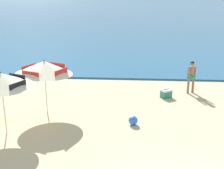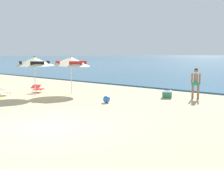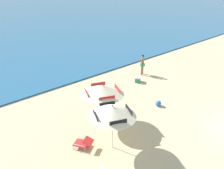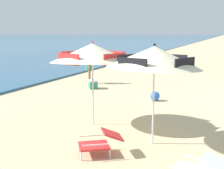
{
  "view_description": "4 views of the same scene",
  "coord_description": "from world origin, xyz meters",
  "px_view_note": "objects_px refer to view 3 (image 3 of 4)",
  "views": [
    {
      "loc": [
        -1.42,
        -5.65,
        4.72
      ],
      "look_at": [
        -2.17,
        4.81,
        1.49
      ],
      "focal_mm": 46.99,
      "sensor_mm": 36.0,
      "label": 1
    },
    {
      "loc": [
        6.94,
        -5.05,
        2.34
      ],
      "look_at": [
        -2.45,
        6.26,
        0.66
      ],
      "focal_mm": 42.24,
      "sensor_mm": 36.0,
      "label": 2
    },
    {
      "loc": [
        -11.23,
        -2.71,
        7.21
      ],
      "look_at": [
        -3.08,
        6.79,
        1.15
      ],
      "focal_mm": 36.73,
      "sensor_mm": 36.0,
      "label": 3
    },
    {
      "loc": [
        -12.54,
        2.0,
        2.47
      ],
      "look_at": [
        -3.09,
        5.56,
        0.81
      ],
      "focal_mm": 50.55,
      "sensor_mm": 36.0,
      "label": 4
    }
  ],
  "objects_px": {
    "beach_umbrella_striped_second": "(102,90)",
    "lounge_chair_under_umbrella": "(83,142)",
    "beach_ball": "(158,103)",
    "cooler_box": "(138,79)",
    "person_standing_near_shore": "(142,63)",
    "beach_umbrella_striped_main": "(112,111)"
  },
  "relations": [
    {
      "from": "beach_umbrella_striped_second",
      "to": "lounge_chair_under_umbrella",
      "type": "distance_m",
      "value": 2.77
    },
    {
      "from": "beach_ball",
      "to": "cooler_box",
      "type": "bearing_deg",
      "value": 63.92
    },
    {
      "from": "lounge_chair_under_umbrella",
      "to": "cooler_box",
      "type": "bearing_deg",
      "value": 25.16
    },
    {
      "from": "lounge_chair_under_umbrella",
      "to": "person_standing_near_shore",
      "type": "distance_m",
      "value": 9.31
    },
    {
      "from": "lounge_chair_under_umbrella",
      "to": "beach_ball",
      "type": "distance_m",
      "value": 5.51
    },
    {
      "from": "beach_ball",
      "to": "lounge_chair_under_umbrella",
      "type": "bearing_deg",
      "value": -178.68
    },
    {
      "from": "beach_umbrella_striped_main",
      "to": "beach_ball",
      "type": "bearing_deg",
      "value": 12.28
    },
    {
      "from": "beach_ball",
      "to": "beach_umbrella_striped_second",
      "type": "bearing_deg",
      "value": 165.71
    },
    {
      "from": "person_standing_near_shore",
      "to": "beach_ball",
      "type": "bearing_deg",
      "value": -125.69
    },
    {
      "from": "beach_umbrella_striped_second",
      "to": "cooler_box",
      "type": "height_order",
      "value": "beach_umbrella_striped_second"
    },
    {
      "from": "person_standing_near_shore",
      "to": "beach_umbrella_striped_main",
      "type": "bearing_deg",
      "value": -146.08
    },
    {
      "from": "beach_umbrella_striped_second",
      "to": "beach_ball",
      "type": "distance_m",
      "value": 4.07
    },
    {
      "from": "person_standing_near_shore",
      "to": "lounge_chair_under_umbrella",
      "type": "bearing_deg",
      "value": -153.95
    },
    {
      "from": "beach_umbrella_striped_main",
      "to": "beach_ball",
      "type": "height_order",
      "value": "beach_umbrella_striped_main"
    },
    {
      "from": "person_standing_near_shore",
      "to": "beach_ball",
      "type": "relative_size",
      "value": 4.65
    },
    {
      "from": "lounge_chair_under_umbrella",
      "to": "cooler_box",
      "type": "height_order",
      "value": "lounge_chair_under_umbrella"
    },
    {
      "from": "beach_umbrella_striped_main",
      "to": "person_standing_near_shore",
      "type": "distance_m",
      "value": 8.9
    },
    {
      "from": "beach_umbrella_striped_main",
      "to": "lounge_chair_under_umbrella",
      "type": "height_order",
      "value": "beach_umbrella_striped_main"
    },
    {
      "from": "cooler_box",
      "to": "beach_ball",
      "type": "xyz_separation_m",
      "value": [
        -1.56,
        -3.19,
        -0.03
      ]
    },
    {
      "from": "beach_umbrella_striped_main",
      "to": "beach_umbrella_striped_second",
      "type": "height_order",
      "value": "beach_umbrella_striped_second"
    },
    {
      "from": "lounge_chair_under_umbrella",
      "to": "beach_ball",
      "type": "height_order",
      "value": "lounge_chair_under_umbrella"
    },
    {
      "from": "beach_ball",
      "to": "beach_umbrella_striped_main",
      "type": "bearing_deg",
      "value": -167.72
    }
  ]
}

